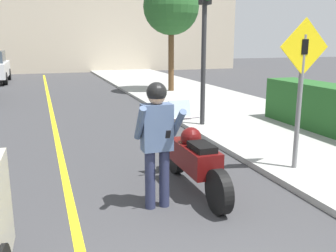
# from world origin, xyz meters

# --- Properties ---
(road_center_line) EXTENTS (0.12, 36.00, 0.01)m
(road_center_line) POSITION_xyz_m (-0.60, 6.00, 0.00)
(road_center_line) COLOR yellow
(road_center_line) RESTS_ON ground
(building_backdrop) EXTENTS (28.00, 1.20, 6.54)m
(building_backdrop) POSITION_xyz_m (0.00, 26.00, 3.27)
(building_backdrop) COLOR beige
(building_backdrop) RESTS_ON ground
(motorcycle) EXTENTS (0.62, 2.25, 1.29)m
(motorcycle) POSITION_xyz_m (1.24, 3.20, 0.50)
(motorcycle) COLOR black
(motorcycle) RESTS_ON ground
(person_biker) EXTENTS (0.59, 0.47, 1.72)m
(person_biker) POSITION_xyz_m (0.53, 2.80, 1.05)
(person_biker) COLOR #282D4C
(person_biker) RESTS_ON ground
(crossing_sign) EXTENTS (0.91, 0.08, 2.48)m
(crossing_sign) POSITION_xyz_m (3.15, 3.31, 1.60)
(crossing_sign) COLOR slate
(crossing_sign) RESTS_ON sidewalk_curb
(traffic_light) EXTENTS (0.26, 0.30, 3.73)m
(traffic_light) POSITION_xyz_m (3.04, 6.92, 2.70)
(traffic_light) COLOR #2D2D30
(traffic_light) RESTS_ON sidewalk_curb
(street_tree) EXTENTS (2.31, 2.31, 4.64)m
(street_tree) POSITION_xyz_m (4.47, 13.46, 3.56)
(street_tree) COLOR brown
(street_tree) RESTS_ON sidewalk_curb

